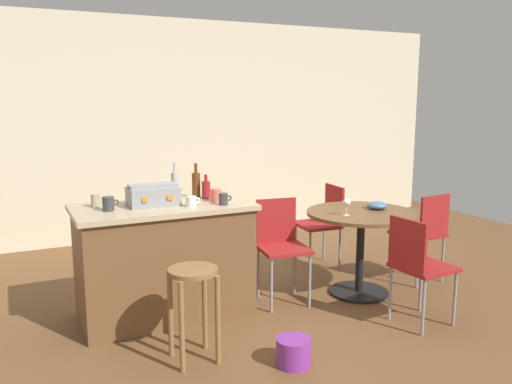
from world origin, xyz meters
name	(u,v)px	position (x,y,z in m)	size (l,w,h in m)	color
ground_plane	(281,321)	(0.00, 0.00, 0.00)	(8.80, 8.80, 0.00)	brown
back_wall	(167,129)	(0.00, 3.03, 1.35)	(8.00, 0.10, 2.70)	beige
kitchen_island	(164,260)	(-0.79, 0.53, 0.46)	(1.38, 0.73, 0.92)	brown
wooden_stool	(193,294)	(-0.82, -0.29, 0.47)	(0.33, 0.33, 0.64)	olive
dining_table	(361,231)	(0.92, 0.23, 0.58)	(0.96, 0.96, 0.75)	black
folding_chair_near	(424,230)	(1.65, 0.22, 0.51)	(0.43, 0.43, 0.86)	maroon
folding_chair_far	(324,220)	(1.06, 1.03, 0.50)	(0.43, 0.43, 0.85)	maroon
folding_chair_left	(281,242)	(0.21, 0.40, 0.53)	(0.45, 0.45, 0.88)	maroon
folding_chair_right	(417,262)	(0.91, -0.50, 0.50)	(0.43, 0.43, 0.85)	maroon
toolbox	(153,195)	(-0.86, 0.54, 0.99)	(0.39, 0.25, 0.17)	gray
bottle_0	(196,184)	(-0.44, 0.70, 1.03)	(0.07, 0.07, 0.29)	#603314
bottle_1	(206,189)	(-0.39, 0.62, 0.99)	(0.07, 0.07, 0.20)	maroon
bottle_2	(175,184)	(-0.60, 0.79, 1.03)	(0.07, 0.07, 0.29)	#B7B2AD
cup_0	(224,199)	(-0.36, 0.31, 0.96)	(0.11, 0.07, 0.09)	#383838
cup_1	(96,201)	(-1.27, 0.65, 0.97)	(0.11, 0.07, 0.10)	tan
cup_2	(216,195)	(-0.36, 0.46, 0.97)	(0.12, 0.09, 0.10)	#DB6651
cup_3	(109,204)	(-1.21, 0.48, 0.97)	(0.12, 0.09, 0.11)	#383838
cup_4	(191,201)	(-0.60, 0.36, 0.96)	(0.12, 0.08, 0.08)	white
wine_glass	(347,203)	(0.71, 0.17, 0.86)	(0.07, 0.07, 0.14)	silver
serving_bowl	(377,205)	(1.11, 0.26, 0.79)	(0.18, 0.18, 0.07)	#4C7099
plastic_bucket	(293,352)	(-0.26, -0.64, 0.09)	(0.23, 0.23, 0.18)	purple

